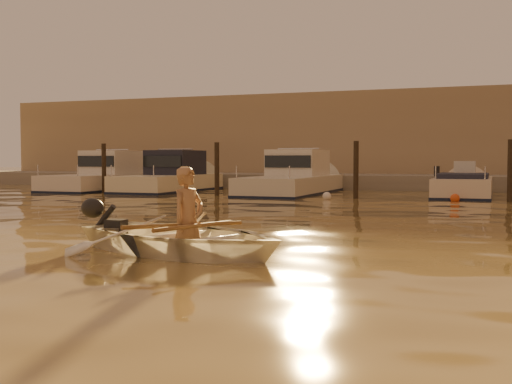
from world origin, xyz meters
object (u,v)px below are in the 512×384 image
at_px(moored_boat_2, 293,178).
at_px(moored_boat_3, 463,191).
at_px(dinghy, 183,237).
at_px(waterfront_building, 410,140).
at_px(moored_boat_0, 104,176).
at_px(moored_boat_1, 169,177).
at_px(person, 188,221).

distance_m(moored_boat_2, moored_boat_3, 6.47).
distance_m(dinghy, waterfront_building, 27.14).
relative_size(moored_boat_0, moored_boat_1, 1.08).
distance_m(dinghy, moored_boat_0, 20.12).
height_order(person, moored_boat_2, moored_boat_2).
bearing_deg(dinghy, moored_boat_1, 46.00).
height_order(person, moored_boat_3, person).
xyz_separation_m(moored_boat_0, waterfront_building, (11.97, 11.00, 1.77)).
xyz_separation_m(person, moored_boat_2, (-3.44, 16.08, 0.14)).
height_order(dinghy, moored_boat_3, moored_boat_3).
bearing_deg(waterfront_building, moored_boat_0, -137.43).
distance_m(moored_boat_0, moored_boat_3, 15.25).
bearing_deg(dinghy, person, -90.00).
xyz_separation_m(moored_boat_1, moored_boat_2, (5.54, 0.00, 0.00)).
height_order(moored_boat_3, waterfront_building, waterfront_building).
distance_m(moored_boat_2, waterfront_building, 11.59).
bearing_deg(moored_boat_3, waterfront_building, 106.56).
xyz_separation_m(dinghy, moored_boat_0, (-12.13, 16.05, 0.39)).
relative_size(moored_boat_1, moored_boat_3, 1.23).
distance_m(dinghy, moored_boat_1, 18.35).
height_order(person, moored_boat_1, moored_boat_1).
xyz_separation_m(dinghy, moored_boat_3, (3.12, 16.05, -0.01)).
bearing_deg(person, moored_boat_3, 6.40).
bearing_deg(dinghy, moored_boat_2, 28.80).
distance_m(person, moored_boat_3, 16.36).
distance_m(dinghy, moored_boat_2, 16.40).
bearing_deg(moored_boat_3, dinghy, -100.99).
xyz_separation_m(moored_boat_1, moored_boat_3, (12.00, 0.00, -0.40)).
bearing_deg(moored_boat_1, moored_boat_0, 180.00).
height_order(dinghy, person, person).
relative_size(moored_boat_2, waterfront_building, 0.18).
xyz_separation_m(moored_boat_0, moored_boat_2, (8.79, 0.00, 0.00)).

